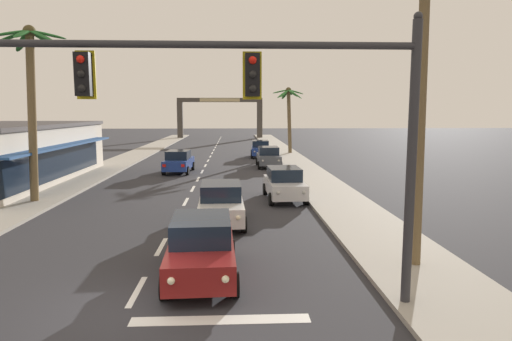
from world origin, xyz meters
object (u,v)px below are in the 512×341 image
at_px(sedan_oncoming_far, 179,161).
at_px(palm_left_second, 31,83).
at_px(sedan_lead_at_stop_bar, 201,247).
at_px(palm_right_nearest, 424,9).
at_px(sedan_parked_mid_kerb, 268,157).
at_px(town_gateway_arch, 220,112).
at_px(sedan_third_in_queue, 221,203).
at_px(palm_right_farthest, 289,107).
at_px(sedan_parked_nearest_kerb, 260,149).
at_px(sedan_parked_far_kerb, 284,183).
at_px(traffic_signal_mast, 253,100).

height_order(sedan_oncoming_far, palm_left_second, palm_left_second).
bearing_deg(sedan_lead_at_stop_bar, palm_right_nearest, 3.43).
relative_size(sedan_parked_mid_kerb, town_gateway_arch, 0.31).
xyz_separation_m(sedan_oncoming_far, sedan_parked_mid_kerb, (7.01, 3.05, 0.00)).
bearing_deg(town_gateway_arch, sedan_third_in_queue, -88.08).
relative_size(palm_left_second, palm_right_nearest, 0.85).
xyz_separation_m(palm_right_nearest, town_gateway_arch, (-7.75, 63.84, -2.99)).
distance_m(palm_right_nearest, palm_right_farthest, 35.54).
bearing_deg(town_gateway_arch, sedan_parked_mid_kerb, -82.38).
bearing_deg(palm_left_second, sedan_lead_at_stop_bar, -49.48).
xyz_separation_m(sedan_lead_at_stop_bar, sedan_parked_nearest_kerb, (3.49, 32.57, 0.00)).
height_order(sedan_parked_mid_kerb, sedan_parked_far_kerb, same).
bearing_deg(sedan_parked_far_kerb, town_gateway_arch, 95.47).
bearing_deg(sedan_parked_far_kerb, traffic_signal_mast, -99.37).
relative_size(traffic_signal_mast, town_gateway_arch, 0.80).
distance_m(sedan_parked_nearest_kerb, palm_right_nearest, 32.97).
relative_size(sedan_third_in_queue, sedan_parked_mid_kerb, 1.01).
distance_m(sedan_lead_at_stop_bar, sedan_parked_far_kerb, 11.42).
distance_m(sedan_parked_nearest_kerb, palm_right_farthest, 6.24).
relative_size(sedan_oncoming_far, sedan_parked_mid_kerb, 1.01).
height_order(sedan_third_in_queue, palm_right_farthest, palm_right_farthest).
bearing_deg(sedan_parked_nearest_kerb, palm_right_nearest, -85.28).
distance_m(sedan_lead_at_stop_bar, palm_left_second, 14.67).
distance_m(sedan_parked_mid_kerb, town_gateway_arch, 40.13).
bearing_deg(palm_left_second, sedan_parked_far_kerb, 1.90).
bearing_deg(sedan_lead_at_stop_bar, town_gateway_arch, 91.42).
bearing_deg(palm_right_farthest, sedan_oncoming_far, -125.09).
bearing_deg(palm_right_nearest, sedan_parked_nearest_kerb, 94.72).
height_order(sedan_lead_at_stop_bar, sedan_oncoming_far, same).
xyz_separation_m(sedan_parked_nearest_kerb, palm_right_nearest, (2.66, -32.21, 6.52)).
distance_m(palm_right_nearest, town_gateway_arch, 64.38).
distance_m(sedan_parked_far_kerb, town_gateway_arch, 53.70).
bearing_deg(sedan_oncoming_far, palm_left_second, -116.92).
xyz_separation_m(palm_left_second, town_gateway_arch, (7.34, 53.75, -1.56)).
relative_size(sedan_lead_at_stop_bar, palm_right_nearest, 0.44).
xyz_separation_m(palm_right_farthest, town_gateway_arch, (-8.33, 28.38, -0.68)).
relative_size(sedan_parked_nearest_kerb, sedan_parked_far_kerb, 1.00).
height_order(sedan_lead_at_stop_bar, palm_right_nearest, palm_right_nearest).
bearing_deg(sedan_parked_far_kerb, sedan_third_in_queue, -122.67).
height_order(sedan_lead_at_stop_bar, palm_left_second, palm_left_second).
relative_size(sedan_parked_mid_kerb, sedan_parked_far_kerb, 0.99).
bearing_deg(palm_left_second, sedan_parked_nearest_kerb, 60.67).
xyz_separation_m(sedan_oncoming_far, palm_left_second, (-5.63, -11.08, 5.10)).
bearing_deg(sedan_parked_nearest_kerb, palm_left_second, -119.33).
bearing_deg(sedan_parked_far_kerb, palm_right_nearest, -75.89).
distance_m(palm_left_second, palm_right_farthest, 29.83).
bearing_deg(town_gateway_arch, sedan_parked_nearest_kerb, -80.86).
bearing_deg(sedan_third_in_queue, sedan_oncoming_far, 103.23).
height_order(palm_right_nearest, palm_right_farthest, palm_right_nearest).
height_order(sedan_parked_mid_kerb, palm_right_farthest, palm_right_farthest).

